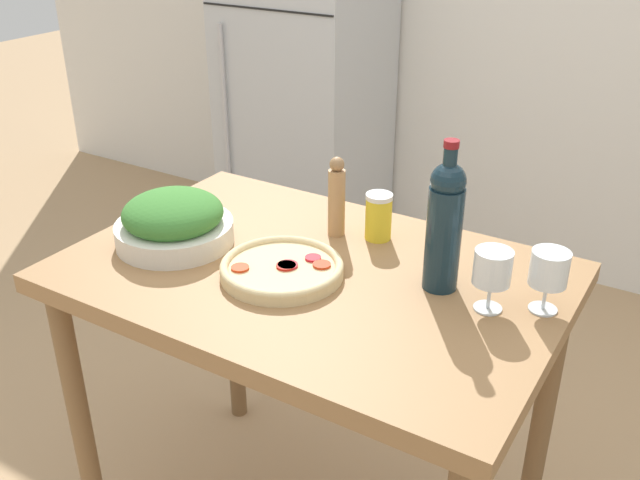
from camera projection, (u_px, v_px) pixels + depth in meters
refrigerator at (305, 81)px, 3.45m from camera, size 0.69×0.65×1.72m
prep_counter at (312, 309)px, 1.74m from camera, size 1.16×0.78×0.91m
wine_bottle at (445, 223)px, 1.55m from camera, size 0.08×0.08×0.35m
wine_glass_near at (492, 270)px, 1.49m from camera, size 0.08×0.08×0.14m
wine_glass_far at (549, 271)px, 1.49m from camera, size 0.08×0.08×0.14m
pepper_mill at (337, 198)px, 1.81m from camera, size 0.04×0.04×0.21m
salad_bowl at (174, 221)px, 1.79m from camera, size 0.30×0.30×0.14m
homemade_pizza at (282, 268)px, 1.66m from camera, size 0.29×0.29×0.04m
salt_canister at (379, 216)px, 1.81m from camera, size 0.07×0.07×0.12m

